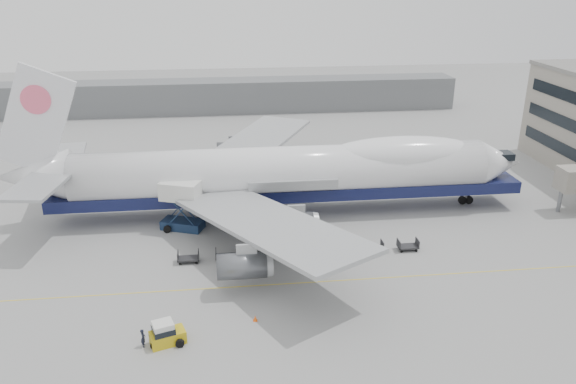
{
  "coord_description": "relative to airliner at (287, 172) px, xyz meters",
  "views": [
    {
      "loc": [
        -7.14,
        -55.0,
        29.48
      ],
      "look_at": [
        0.03,
        6.0,
        5.21
      ],
      "focal_mm": 35.0,
      "sensor_mm": 36.0,
      "label": 1
    }
  ],
  "objects": [
    {
      "name": "traffic_cone",
      "position": [
        -5.72,
        -24.07,
        -5.36
      ],
      "size": [
        0.38,
        0.38,
        0.56
      ],
      "rotation": [
        0.0,
        0.0,
        -0.12
      ],
      "color": "#ED520C",
      "rests_on": "ground"
    },
    {
      "name": "baggage_tug",
      "position": [
        -13.4,
        -26.49,
        -4.68
      ],
      "size": [
        3.25,
        2.4,
        2.13
      ],
      "rotation": [
        0.0,
        0.0,
        0.32
      ],
      "color": "gold",
      "rests_on": "ground"
    },
    {
      "name": "dolly_5",
      "position": [
        8.21,
        -12.25,
        -5.09
      ],
      "size": [
        2.3,
        1.35,
        1.3
      ],
      "color": "#2D2D30",
      "rests_on": "ground"
    },
    {
      "name": "hangar",
      "position": [
        -10.64,
        58.0,
        -2.12
      ],
      "size": [
        110.0,
        8.0,
        7.0
      ],
      "primitive_type": "cube",
      "color": "slate",
      "rests_on": "ground"
    },
    {
      "name": "airliner",
      "position": [
        0.0,
        0.0,
        0.0
      ],
      "size": [
        67.0,
        55.3,
        19.98
      ],
      "color": "white",
      "rests_on": "ground"
    },
    {
      "name": "dolly_2",
      "position": [
        -4.05,
        -12.25,
        -5.09
      ],
      "size": [
        2.3,
        1.35,
        1.3
      ],
      "color": "#2D2D30",
      "rests_on": "ground"
    },
    {
      "name": "ground",
      "position": [
        -0.64,
        -12.0,
        -5.62
      ],
      "size": [
        260.0,
        260.0,
        0.0
      ],
      "primitive_type": "plane",
      "color": "gray",
      "rests_on": "ground"
    },
    {
      "name": "dolly_4",
      "position": [
        4.12,
        -12.25,
        -5.09
      ],
      "size": [
        2.3,
        1.35,
        1.3
      ],
      "color": "#2D2D30",
      "rests_on": "ground"
    },
    {
      "name": "dolly_3",
      "position": [
        0.04,
        -12.25,
        -5.09
      ],
      "size": [
        2.3,
        1.35,
        1.3
      ],
      "color": "#2D2D30",
      "rests_on": "ground"
    },
    {
      "name": "catering_truck",
      "position": [
        -13.31,
        -3.48,
        -2.18
      ],
      "size": [
        5.54,
        4.63,
        6.1
      ],
      "rotation": [
        0.0,
        0.0,
        -0.36
      ],
      "color": "#172946",
      "rests_on": "ground"
    },
    {
      "name": "dolly_0",
      "position": [
        -12.23,
        -12.25,
        -5.09
      ],
      "size": [
        2.3,
        1.35,
        1.3
      ],
      "color": "#2D2D30",
      "rests_on": "ground"
    },
    {
      "name": "apron_line",
      "position": [
        -0.64,
        -18.0,
        -5.62
      ],
      "size": [
        60.0,
        0.15,
        0.01
      ],
      "primitive_type": "cube",
      "color": "gold",
      "rests_on": "ground"
    },
    {
      "name": "dolly_6",
      "position": [
        12.3,
        -12.25,
        -5.09
      ],
      "size": [
        2.3,
        1.35,
        1.3
      ],
      "color": "#2D2D30",
      "rests_on": "ground"
    },
    {
      "name": "ground_worker",
      "position": [
        -15.28,
        -26.65,
        -4.79
      ],
      "size": [
        0.48,
        0.66,
        1.67
      ],
      "primitive_type": "imported",
      "rotation": [
        0.0,
        0.0,
        1.72
      ],
      "color": "black",
      "rests_on": "ground"
    },
    {
      "name": "dolly_1",
      "position": [
        -8.14,
        -12.25,
        -5.09
      ],
      "size": [
        2.3,
        1.35,
        1.3
      ],
      "color": "#2D2D30",
      "rests_on": "ground"
    }
  ]
}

